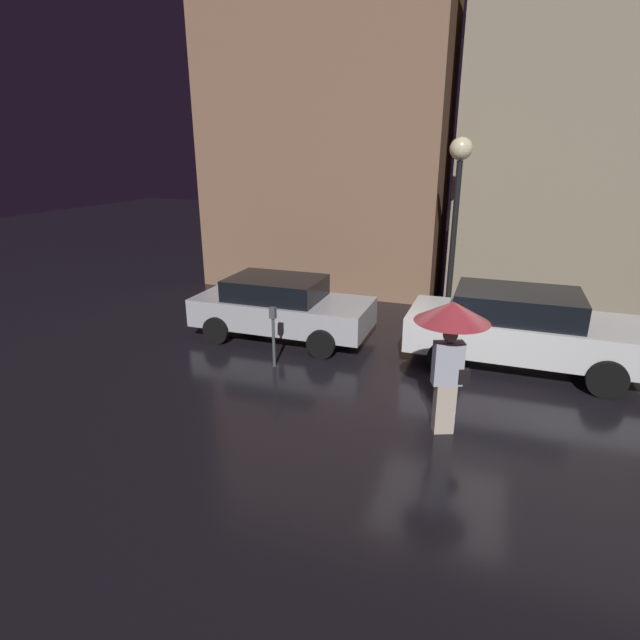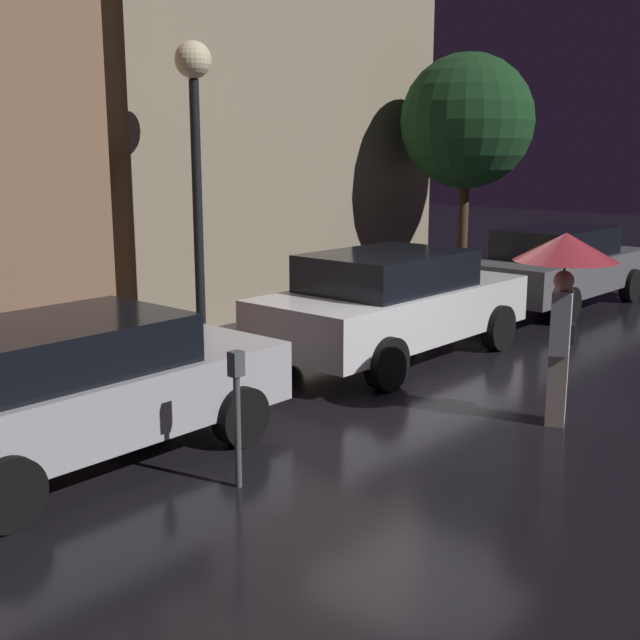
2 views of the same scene
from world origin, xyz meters
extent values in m
plane|color=black|center=(0.00, 0.00, 0.00)|extent=(60.00, 60.00, 0.00)
cube|color=gray|center=(3.24, 6.50, 4.51)|extent=(7.92, 3.00, 9.01)
cube|color=#B7B7BF|center=(-3.93, 1.41, 0.62)|extent=(4.04, 1.74, 0.63)
cube|color=black|center=(-4.09, 1.41, 1.17)|extent=(2.11, 1.52, 0.47)
cylinder|color=black|center=(-2.68, 2.26, 0.31)|extent=(0.61, 0.22, 0.61)
cylinder|color=black|center=(-2.68, 0.56, 0.31)|extent=(0.61, 0.22, 0.61)
cylinder|color=black|center=(-5.18, 0.56, 0.31)|extent=(0.61, 0.22, 0.61)
cube|color=silver|center=(1.22, 1.52, 0.69)|extent=(4.47, 1.84, 0.69)
cube|color=black|center=(1.04, 1.52, 1.29)|extent=(2.32, 1.61, 0.51)
cylinder|color=black|center=(2.60, 2.43, 0.34)|extent=(0.68, 0.22, 0.68)
cylinder|color=black|center=(2.60, 0.60, 0.34)|extent=(0.68, 0.22, 0.68)
cylinder|color=black|center=(-0.16, 2.43, 0.34)|extent=(0.68, 0.22, 0.68)
cylinder|color=black|center=(-0.16, 0.60, 0.34)|extent=(0.68, 0.22, 0.68)
cube|color=slate|center=(6.47, 1.50, 0.66)|extent=(4.61, 1.77, 0.66)
cube|color=black|center=(6.29, 1.50, 1.25)|extent=(2.40, 1.54, 0.53)
cylinder|color=black|center=(7.89, 2.35, 0.33)|extent=(0.65, 0.22, 0.65)
cylinder|color=black|center=(7.89, 0.64, 0.33)|extent=(0.65, 0.22, 0.65)
cylinder|color=black|center=(5.05, 2.35, 0.33)|extent=(0.65, 0.22, 0.65)
cylinder|color=black|center=(5.05, 0.64, 0.33)|extent=(0.65, 0.22, 0.65)
cube|color=beige|center=(0.06, -1.54, 0.40)|extent=(0.36, 0.30, 0.81)
cube|color=#B2B7C6|center=(0.06, -1.54, 1.14)|extent=(0.48, 0.35, 0.67)
sphere|color=tan|center=(0.06, -1.54, 1.58)|extent=(0.22, 0.22, 0.22)
cylinder|color=black|center=(0.06, -1.54, 1.40)|extent=(0.02, 0.02, 0.79)
cone|color=#B2333D|center=(0.06, -1.54, 1.94)|extent=(1.09, 1.09, 0.30)
cube|color=black|center=(0.30, -1.54, 0.97)|extent=(0.19, 0.15, 0.22)
cylinder|color=#4C5154|center=(-3.41, -0.20, 0.51)|extent=(0.06, 0.06, 1.02)
cube|color=#4C5154|center=(-3.41, -0.20, 1.13)|extent=(0.12, 0.10, 0.22)
cylinder|color=black|center=(-0.47, 3.78, 1.95)|extent=(0.14, 0.14, 3.90)
sphere|color=#F9EAB7|center=(-0.47, 3.78, 4.16)|extent=(0.51, 0.51, 0.51)
cylinder|color=#473323|center=(6.22, 3.50, 1.19)|extent=(0.20, 0.20, 2.38)
sphere|color=#193D1E|center=(6.22, 3.50, 3.51)|extent=(2.64, 2.64, 2.64)
camera|label=1|loc=(0.58, -8.54, 4.12)|focal=28.00mm
camera|label=2|loc=(-7.92, -5.17, 2.93)|focal=45.00mm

